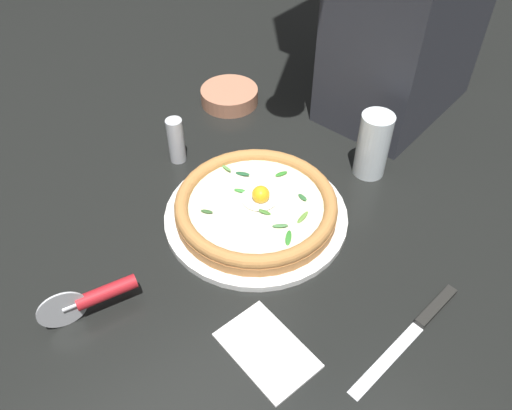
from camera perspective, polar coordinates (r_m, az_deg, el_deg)
name	(u,v)px	position (r m, az deg, el deg)	size (l,w,h in m)	color
ground_plane	(235,218)	(0.94, -2.27, -1.44)	(2.40, 2.40, 0.03)	black
pizza_plate	(256,215)	(0.92, 0.00, -1.15)	(0.32, 0.32, 0.01)	white
pizza	(256,206)	(0.90, 0.01, -0.07)	(0.28, 0.28, 0.05)	#B7763F
side_bowl	(229,96)	(1.19, -2.93, 11.85)	(0.13, 0.13, 0.03)	#B87759
pizza_cutter	(95,297)	(0.81, -17.25, -9.59)	(0.03, 0.15, 0.07)	silver
table_knife	(421,323)	(0.82, 17.62, -12.19)	(0.05, 0.25, 0.01)	silver
drinking_glass	(372,149)	(1.00, 12.62, 6.00)	(0.06, 0.06, 0.13)	silver
folded_napkin	(267,349)	(0.76, 1.21, -15.53)	(0.14, 0.09, 0.01)	white
pepper_shaker	(176,140)	(1.02, -8.75, 7.00)	(0.03, 0.03, 0.09)	silver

